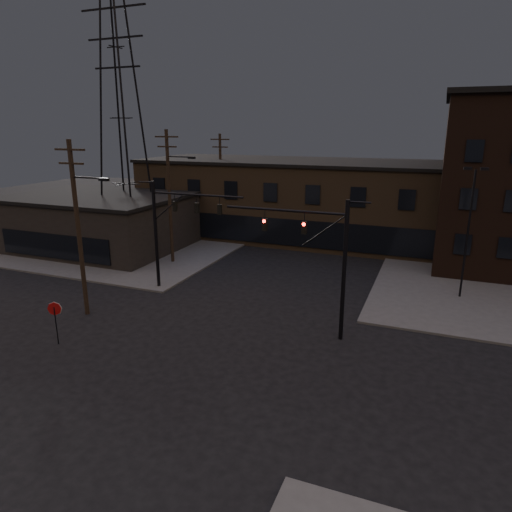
{
  "coord_description": "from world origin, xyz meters",
  "views": [
    {
      "loc": [
        10.86,
        -19.4,
        11.67
      ],
      "look_at": [
        0.14,
        7.37,
        3.5
      ],
      "focal_mm": 32.0,
      "sensor_mm": 36.0,
      "label": 1
    }
  ],
  "objects_px": {
    "parked_car_lot_a": "(508,270)",
    "traffic_signal_far": "(170,224)",
    "parked_car_lot_b": "(504,256)",
    "stop_sign": "(55,313)",
    "car_crossing": "(374,242)",
    "traffic_signal_near": "(324,254)"
  },
  "relations": [
    {
      "from": "parked_car_lot_b",
      "to": "parked_car_lot_a",
      "type": "bearing_deg",
      "value": -169.9
    },
    {
      "from": "traffic_signal_near",
      "to": "stop_sign",
      "type": "xyz_separation_m",
      "value": [
        -13.36,
        -6.49,
        -3.09
      ]
    },
    {
      "from": "car_crossing",
      "to": "traffic_signal_near",
      "type": "bearing_deg",
      "value": -84.63
    },
    {
      "from": "traffic_signal_far",
      "to": "parked_car_lot_b",
      "type": "relative_size",
      "value": 1.95
    },
    {
      "from": "parked_car_lot_b",
      "to": "car_crossing",
      "type": "bearing_deg",
      "value": 98.56
    },
    {
      "from": "parked_car_lot_b",
      "to": "car_crossing",
      "type": "relative_size",
      "value": 0.93
    },
    {
      "from": "parked_car_lot_a",
      "to": "parked_car_lot_b",
      "type": "distance_m",
      "value": 4.84
    },
    {
      "from": "traffic_signal_far",
      "to": "car_crossing",
      "type": "xyz_separation_m",
      "value": [
        12.22,
        17.46,
        -4.28
      ]
    },
    {
      "from": "traffic_signal_near",
      "to": "parked_car_lot_b",
      "type": "bearing_deg",
      "value": 60.14
    },
    {
      "from": "traffic_signal_near",
      "to": "parked_car_lot_b",
      "type": "xyz_separation_m",
      "value": [
        11.47,
        19.97,
        -4.19
      ]
    },
    {
      "from": "parked_car_lot_a",
      "to": "traffic_signal_near",
      "type": "bearing_deg",
      "value": 162.08
    },
    {
      "from": "traffic_signal_far",
      "to": "parked_car_lot_b",
      "type": "xyz_separation_m",
      "value": [
        23.54,
        16.47,
        -4.27
      ]
    },
    {
      "from": "stop_sign",
      "to": "parked_car_lot_a",
      "type": "bearing_deg",
      "value": 41.4
    },
    {
      "from": "parked_car_lot_a",
      "to": "traffic_signal_far",
      "type": "bearing_deg",
      "value": 135.11
    },
    {
      "from": "traffic_signal_far",
      "to": "car_crossing",
      "type": "distance_m",
      "value": 21.74
    },
    {
      "from": "traffic_signal_far",
      "to": "parked_car_lot_b",
      "type": "distance_m",
      "value": 29.05
    },
    {
      "from": "parked_car_lot_a",
      "to": "stop_sign",
      "type": "bearing_deg",
      "value": 149.91
    },
    {
      "from": "car_crossing",
      "to": "stop_sign",
      "type": "bearing_deg",
      "value": -110.44
    },
    {
      "from": "traffic_signal_far",
      "to": "stop_sign",
      "type": "distance_m",
      "value": 10.55
    },
    {
      "from": "traffic_signal_near",
      "to": "parked_car_lot_b",
      "type": "height_order",
      "value": "traffic_signal_near"
    },
    {
      "from": "parked_car_lot_b",
      "to": "car_crossing",
      "type": "distance_m",
      "value": 11.37
    },
    {
      "from": "stop_sign",
      "to": "car_crossing",
      "type": "xyz_separation_m",
      "value": [
        13.5,
        27.44,
        -1.12
      ]
    }
  ]
}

